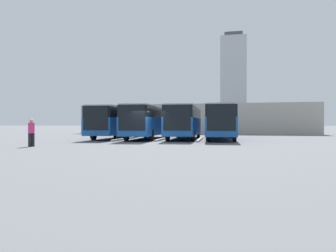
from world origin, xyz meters
TOP-DOWN VIEW (x-y plane):
  - ground_plane at (0.00, 0.00)m, footprint 600.00×600.00m
  - bus_0 at (-5.25, -6.38)m, footprint 3.44×12.23m
  - curb_divider_0 at (-3.50, -4.59)m, footprint 0.81×7.24m
  - bus_1 at (-1.75, -6.51)m, footprint 3.44×12.23m
  - curb_divider_1 at (-0.00, -4.72)m, footprint 0.81×7.24m
  - bus_2 at (1.75, -5.72)m, footprint 3.44×12.23m
  - curb_divider_2 at (3.50, -3.93)m, footprint 0.81×7.24m
  - bus_3 at (5.25, -6.51)m, footprint 3.44×12.23m
  - pedestrian at (5.97, 6.36)m, footprint 0.53×0.53m
  - station_building at (0.00, -28.00)m, footprint 35.32×14.88m
  - office_tower at (-1.09, -162.77)m, footprint 14.12×14.12m

SIDE VIEW (x-z plane):
  - ground_plane at x=0.00m, z-range 0.00..0.00m
  - curb_divider_0 at x=-3.50m, z-range 0.00..0.15m
  - curb_divider_1 at x=0.00m, z-range 0.00..0.15m
  - curb_divider_2 at x=3.50m, z-range 0.00..0.15m
  - pedestrian at x=5.97m, z-range 0.07..1.85m
  - bus_0 at x=-5.25m, z-range 0.19..3.33m
  - bus_1 at x=-1.75m, z-range 0.19..3.33m
  - bus_2 at x=1.75m, z-range 0.19..3.33m
  - bus_3 at x=5.25m, z-range 0.19..3.33m
  - station_building at x=0.00m, z-range 0.03..4.46m
  - office_tower at x=-1.09m, z-range -0.60..51.85m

